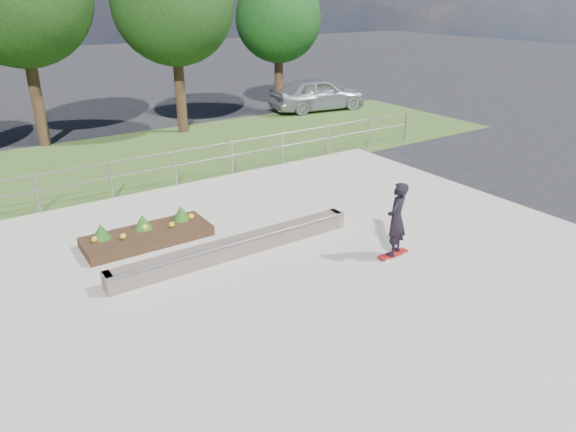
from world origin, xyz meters
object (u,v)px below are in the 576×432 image
(skateboarder, at_px, (396,219))
(parked_car, at_px, (318,94))
(grind_ledge, at_px, (237,247))
(planter_bed, at_px, (147,234))

(skateboarder, height_order, parked_car, skateboarder)
(grind_ledge, relative_size, skateboarder, 3.35)
(parked_car, bearing_deg, planter_bed, 136.39)
(skateboarder, bearing_deg, planter_bed, 138.06)
(skateboarder, relative_size, parked_car, 0.36)
(grind_ledge, distance_m, parked_car, 16.62)
(grind_ledge, bearing_deg, parked_car, 46.83)
(planter_bed, relative_size, parked_car, 0.60)
(planter_bed, xyz_separation_m, skateboarder, (4.39, -3.94, 0.75))
(skateboarder, xyz_separation_m, parked_car, (8.44, 14.18, -0.14))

